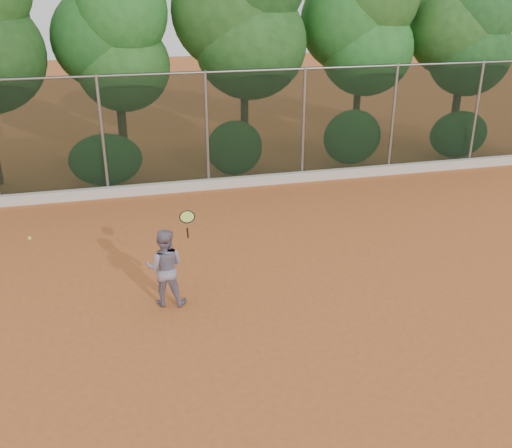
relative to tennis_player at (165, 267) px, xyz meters
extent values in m
plane|color=#C0622D|center=(1.95, -0.42, -0.79)|extent=(80.00, 80.00, 0.00)
cube|color=silver|center=(1.95, 6.40, -0.64)|extent=(24.00, 0.20, 0.30)
imported|color=gray|center=(0.00, 0.00, 0.00)|extent=(0.89, 0.76, 1.57)
cube|color=black|center=(1.95, 6.58, 0.96)|extent=(24.00, 0.01, 3.50)
cylinder|color=gray|center=(1.95, 6.58, 2.66)|extent=(24.00, 0.06, 0.06)
cylinder|color=gray|center=(-1.05, 6.58, 0.96)|extent=(0.09, 0.09, 3.50)
cylinder|color=gray|center=(1.95, 6.58, 0.96)|extent=(0.09, 0.09, 3.50)
cylinder|color=gray|center=(4.95, 6.58, 0.96)|extent=(0.09, 0.09, 3.50)
cylinder|color=gray|center=(7.95, 6.58, 0.96)|extent=(0.09, 0.09, 3.50)
cylinder|color=gray|center=(10.95, 6.58, 0.96)|extent=(0.09, 0.09, 3.50)
cylinder|color=#402C18|center=(-0.45, 8.88, 0.41)|extent=(0.28, 0.28, 2.40)
ellipsoid|color=#265B1F|center=(-0.25, 8.78, 2.61)|extent=(2.90, 2.40, 2.80)
ellipsoid|color=#1C521C|center=(-0.75, 9.08, 3.41)|extent=(3.20, 2.70, 3.10)
ellipsoid|color=#216122|center=(-0.15, 8.58, 4.21)|extent=(2.70, 2.30, 2.90)
cylinder|color=#48301B|center=(3.55, 8.58, 0.71)|extent=(0.26, 0.26, 3.00)
ellipsoid|color=#346F2A|center=(3.75, 8.48, 3.21)|extent=(3.60, 3.00, 3.50)
ellipsoid|color=#346E2A|center=(3.25, 8.78, 4.21)|extent=(3.90, 3.20, 3.80)
cylinder|color=#432D1A|center=(7.65, 8.78, 0.56)|extent=(0.24, 0.24, 2.70)
ellipsoid|color=#226323|center=(7.85, 8.68, 2.91)|extent=(3.20, 2.70, 3.10)
ellipsoid|color=#1F5A20|center=(7.35, 8.98, 3.81)|extent=(3.50, 2.90, 3.40)
cylinder|color=#402518|center=(11.35, 8.38, 0.46)|extent=(0.28, 0.28, 2.50)
ellipsoid|color=#2A6928|center=(11.55, 8.28, 2.71)|extent=(3.00, 2.50, 2.90)
ellipsoid|color=#38702B|center=(11.05, 8.58, 3.51)|extent=(3.30, 2.80, 3.20)
ellipsoid|color=#2B722E|center=(11.65, 8.18, 4.31)|extent=(2.80, 2.40, 3.00)
ellipsoid|color=#2F6D29|center=(-1.05, 7.38, 0.06)|extent=(2.20, 1.16, 1.60)
ellipsoid|color=#336627|center=(2.95, 7.38, 0.16)|extent=(1.80, 1.04, 1.76)
ellipsoid|color=#31742C|center=(6.95, 7.38, 0.26)|extent=(2.00, 1.10, 1.84)
ellipsoid|color=#266225|center=(10.95, 7.38, 0.11)|extent=(2.16, 1.12, 1.64)
cylinder|color=black|center=(0.45, -0.14, 0.74)|extent=(0.06, 0.19, 0.27)
torus|color=black|center=(0.45, -0.20, 1.09)|extent=(0.34, 0.31, 0.17)
cylinder|color=#C6E944|center=(0.45, -0.20, 1.09)|extent=(0.28, 0.26, 0.13)
sphere|color=#C5E834|center=(-2.27, -0.34, 1.02)|extent=(0.07, 0.07, 0.07)
camera|label=1|loc=(-0.65, -9.85, 5.07)|focal=40.00mm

